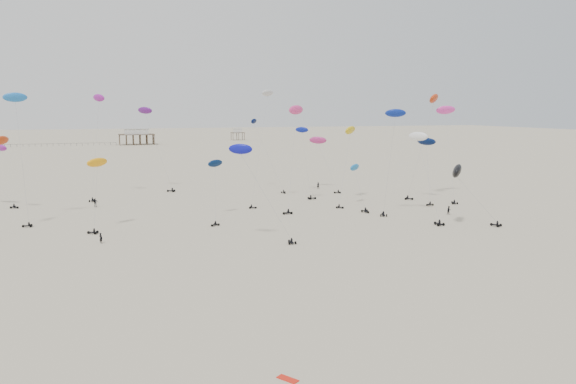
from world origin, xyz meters
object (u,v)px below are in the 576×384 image
object	(u,v)px
rig_0	(359,182)
rig_4	(349,139)
pavilion_small	(238,135)
pavilion_main	(137,138)
spectator_0	(101,243)
rig_9	(321,147)

from	to	relation	value
rig_0	rig_4	distance (m)	12.53
pavilion_small	pavilion_main	bearing A→B (deg)	-156.80
spectator_0	rig_4	bearing A→B (deg)	-107.74
pavilion_small	spectator_0	xyz separation A→B (m)	(-91.11, -290.84, -3.49)
rig_4	spectator_0	size ratio (longest dim) A/B	9.76
rig_9	rig_4	bearing A→B (deg)	178.85
rig_4	rig_9	bearing A→B (deg)	-131.53
rig_0	spectator_0	bearing A→B (deg)	14.98
pavilion_small	rig_4	distance (m)	266.83
rig_0	rig_9	distance (m)	29.78
rig_4	spectator_0	world-z (taller)	rig_4
rig_4	spectator_0	xyz separation A→B (m)	(-55.23, -26.66, -14.45)
rig_9	spectator_0	distance (m)	74.33
pavilion_main	rig_0	xyz separation A→B (m)	(32.64, -242.76, 1.22)
rig_4	rig_9	distance (m)	20.81
pavilion_main	rig_4	bearing A→B (deg)	-81.71
pavilion_main	pavilion_small	distance (m)	76.16
pavilion_main	rig_9	distance (m)	216.65
rig_4	rig_9	xyz separation A→B (m)	(1.10, 20.52, -3.27)
pavilion_main	rig_9	bearing A→B (deg)	-80.64
pavilion_main	spectator_0	xyz separation A→B (m)	(-21.11, -260.84, -4.22)
pavilion_main	rig_9	world-z (taller)	rig_9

